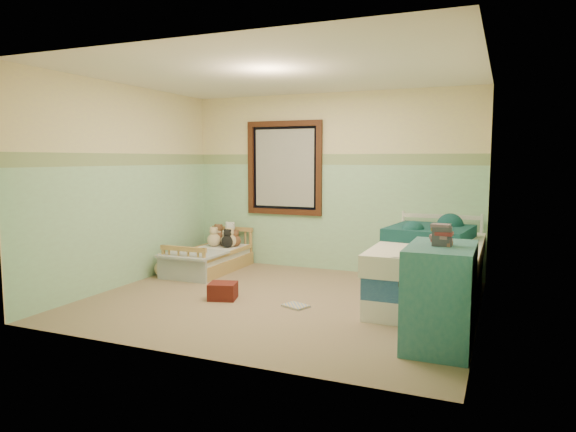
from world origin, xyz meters
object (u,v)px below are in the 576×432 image
at_px(floor_book, 296,306).
at_px(red_pillow, 223,291).
at_px(plush_floor_cream, 176,264).
at_px(plush_floor_tan, 162,269).
at_px(toddler_bed_frame, 210,264).
at_px(twin_bed_frame, 429,291).
at_px(dresser, 440,296).

bearing_deg(floor_book, red_pillow, -157.28).
height_order(plush_floor_cream, plush_floor_tan, plush_floor_cream).
bearing_deg(floor_book, plush_floor_cream, 178.47).
bearing_deg(plush_floor_cream, toddler_bed_frame, 45.45).
height_order(plush_floor_tan, twin_bed_frame, twin_bed_frame).
height_order(toddler_bed_frame, dresser, dresser).
bearing_deg(plush_floor_tan, toddler_bed_frame, 54.09).
bearing_deg(plush_floor_cream, red_pillow, -35.78).
bearing_deg(toddler_bed_frame, floor_book, -34.03).
height_order(plush_floor_cream, dresser, dresser).
xyz_separation_m(red_pillow, floor_book, (0.88, 0.03, -0.08)).
bearing_deg(plush_floor_tan, plush_floor_cream, 71.77).
relative_size(toddler_bed_frame, floor_book, 5.35).
xyz_separation_m(toddler_bed_frame, floor_book, (1.81, -1.22, -0.08)).
distance_m(toddler_bed_frame, twin_bed_frame, 3.12).
relative_size(red_pillow, floor_book, 1.17).
xyz_separation_m(plush_floor_tan, red_pillow, (1.34, -0.69, -0.01)).
height_order(plush_floor_tan, red_pillow, plush_floor_tan).
bearing_deg(plush_floor_tan, red_pillow, -27.17).
bearing_deg(plush_floor_tan, floor_book, -16.51).
xyz_separation_m(plush_floor_cream, twin_bed_frame, (3.43, -0.08, -0.02)).
xyz_separation_m(toddler_bed_frame, plush_floor_tan, (-0.41, -0.56, 0.02)).
distance_m(toddler_bed_frame, red_pillow, 1.56).
distance_m(plush_floor_cream, floor_book, 2.32).
height_order(twin_bed_frame, dresser, dresser).
xyz_separation_m(twin_bed_frame, floor_book, (-1.28, -0.80, -0.10)).
height_order(plush_floor_tan, floor_book, plush_floor_tan).
bearing_deg(red_pillow, twin_bed_frame, 21.05).
bearing_deg(twin_bed_frame, plush_floor_cream, 178.71).
relative_size(plush_floor_tan, red_pillow, 0.70).
relative_size(twin_bed_frame, dresser, 2.39).
relative_size(toddler_bed_frame, twin_bed_frame, 0.67).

